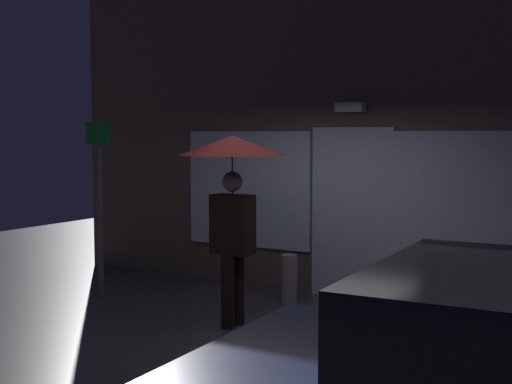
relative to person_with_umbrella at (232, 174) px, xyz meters
name	(u,v)px	position (x,y,z in m)	size (l,w,h in m)	color
ground_plane	(266,341)	(0.60, -0.29, -1.69)	(18.00, 18.00, 0.00)	#423F44
building_facade	(358,125)	(0.60, 2.05, 0.54)	(8.96, 0.48, 4.51)	brown
person_with_umbrella	(232,174)	(0.00, 0.00, 0.00)	(1.17, 1.17, 2.10)	black
street_sign_post	(100,193)	(-2.25, 0.33, -0.34)	(0.40, 0.07, 2.37)	#595B60
sidewalk_bollard	(289,278)	(0.01, 1.31, -1.39)	(0.21, 0.21, 0.60)	#9E998E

